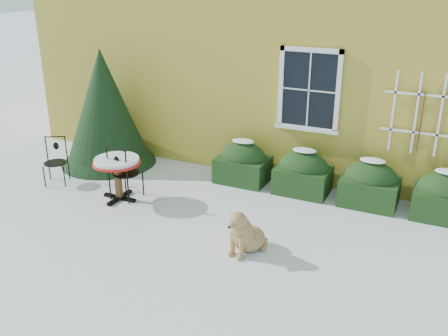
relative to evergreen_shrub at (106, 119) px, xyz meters
The scene contains 8 objects.
ground 4.28m from the evergreen_shrub, 32.26° to the right, with size 80.00×80.00×0.00m, color white.
house 6.32m from the evergreen_shrub, 53.71° to the left, with size 12.40×8.40×6.40m.
hedge_row 5.21m from the evergreen_shrub, ahead, with size 4.95×0.80×0.91m.
evergreen_shrub is the anchor object (origin of this frame).
bistro_table 2.10m from the evergreen_shrub, 47.11° to the right, with size 0.91×0.91×0.85m.
patio_chair_near 2.13m from the evergreen_shrub, 43.78° to the right, with size 0.52×0.52×1.08m.
patio_chair_far 1.52m from the evergreen_shrub, 100.50° to the right, with size 0.58×0.58×0.96m.
dog 4.97m from the evergreen_shrub, 27.40° to the right, with size 0.62×0.83×0.78m.
Camera 1 is at (3.49, -6.37, 4.15)m, focal length 40.00 mm.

